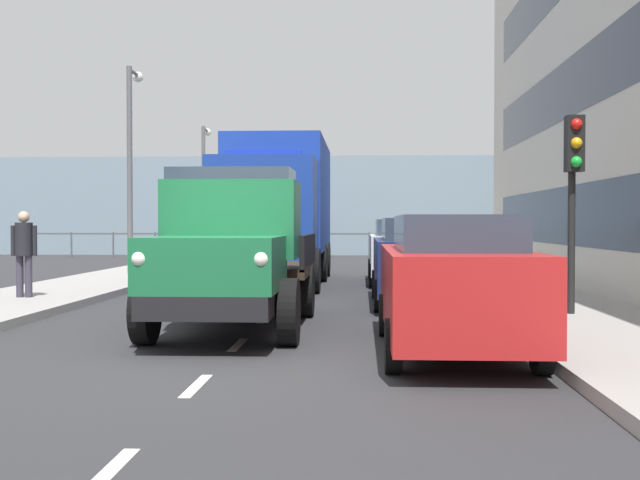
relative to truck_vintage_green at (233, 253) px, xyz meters
The scene contains 16 objects.
ground_plane 7.17m from the truck_vintage_green, 92.23° to the right, with size 80.00×80.00×0.00m, color #2D2D30.
sidewalk_left 8.95m from the truck_vintage_green, 127.35° to the right, with size 2.77×36.16×0.15m, color #9E9993.
sidewalk_right 8.63m from the truck_vintage_green, 55.58° to the right, with size 2.77×36.16×0.15m, color #9E9993.
road_centreline_markings 6.28m from the truck_vintage_green, 92.56° to the right, with size 0.12×31.01×0.01m.
sea_horizon 28.18m from the truck_vintage_green, 90.56° to the right, with size 80.00×0.80×5.00m, color gray.
seawall_railing 24.55m from the truck_vintage_green, 90.64° to the right, with size 28.08×0.08×1.20m.
truck_vintage_green is the anchor object (origin of this frame).
lorry_cargo_blue 9.29m from the truck_vintage_green, 87.95° to the right, with size 2.58×8.20×3.87m.
car_red_kerbside_near 3.53m from the truck_vintage_green, 150.23° to the left, with size 1.76×4.58×1.72m.
car_navy_kerbside_1 5.06m from the truck_vintage_green, 127.18° to the right, with size 1.82×4.47×1.72m.
car_white_kerbside_2 9.96m from the truck_vintage_green, 107.87° to the right, with size 1.90×4.35×1.72m.
car_silver_oppositeside_0 11.56m from the truck_vintage_green, 77.48° to the right, with size 1.89×4.40×1.72m.
pedestrian_couple_a 5.99m from the truck_vintage_green, 37.04° to the right, with size 0.53×0.34×1.71m.
traffic_light_near 5.62m from the truck_vintage_green, 166.95° to the right, with size 0.28×0.41×3.20m.
lamp_post_promenade 12.49m from the truck_vintage_green, 66.52° to the right, with size 0.32×1.14×6.07m.
lamp_post_far 22.53m from the truck_vintage_green, 77.48° to the right, with size 0.32×1.14×5.63m.
Camera 1 is at (-1.65, 9.39, 1.63)m, focal length 43.99 mm.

